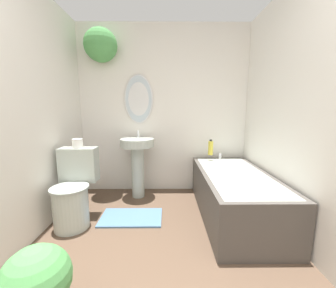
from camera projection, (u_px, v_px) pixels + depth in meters
wall_back at (152, 99)px, 2.96m from camera, size 2.53×0.44×2.40m
wall_left at (12, 111)px, 1.69m from camera, size 0.06×2.75×2.40m
wall_right at (310, 111)px, 1.71m from camera, size 0.06×2.75×2.40m
toilet at (74, 192)px, 2.18m from camera, size 0.40×0.54×0.80m
pedestal_sink at (138, 157)px, 2.83m from camera, size 0.46×0.46×0.92m
bathtub at (234, 194)px, 2.35m from camera, size 0.74×1.53×0.59m
shampoo_bottle at (211, 148)px, 2.88m from camera, size 0.07×0.07×0.22m
potted_plant at (37, 285)px, 1.09m from camera, size 0.36×0.36×0.50m
bath_mat at (131, 217)px, 2.33m from camera, size 0.68×0.40×0.02m
toilet_paper_roll at (77, 143)px, 2.27m from camera, size 0.11×0.11×0.10m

